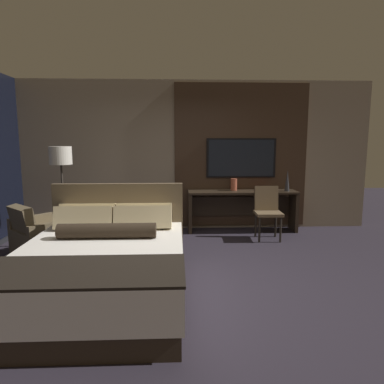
{
  "coord_description": "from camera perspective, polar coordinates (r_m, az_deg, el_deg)",
  "views": [
    {
      "loc": [
        -0.07,
        -3.93,
        1.69
      ],
      "look_at": [
        0.14,
        0.94,
        0.95
      ],
      "focal_mm": 32.0,
      "sensor_mm": 36.0,
      "label": 1
    }
  ],
  "objects": [
    {
      "name": "desk_chair",
      "position": [
        6.05,
        12.43,
        -2.54
      ],
      "size": [
        0.46,
        0.46,
        0.91
      ],
      "rotation": [
        0.0,
        0.0,
        -0.03
      ],
      "color": "brown",
      "rests_on": "ground_plane"
    },
    {
      "name": "wall_back_tv_panel",
      "position": [
        6.54,
        -0.38,
        6.03
      ],
      "size": [
        7.2,
        0.09,
        2.8
      ],
      "color": "gray",
      "rests_on": "ground_plane"
    },
    {
      "name": "floor_lamp",
      "position": [
        5.72,
        -20.99,
        4.47
      ],
      "size": [
        0.34,
        0.34,
        1.6
      ],
      "color": "#282623",
      "rests_on": "ground_plane"
    },
    {
      "name": "vase_short",
      "position": [
        6.46,
        6.98,
        1.25
      ],
      "size": [
        0.12,
        0.12,
        0.22
      ],
      "color": "#B2563D",
      "rests_on": "desk"
    },
    {
      "name": "tv",
      "position": [
        6.57,
        8.18,
        5.63
      ],
      "size": [
        1.31,
        0.04,
        0.74
      ],
      "color": "black"
    },
    {
      "name": "book",
      "position": [
        6.53,
        11.5,
        0.37
      ],
      "size": [
        0.22,
        0.15,
        0.03
      ],
      "color": "maroon",
      "rests_on": "desk"
    },
    {
      "name": "vase_tall",
      "position": [
        6.54,
        15.59,
        1.85
      ],
      "size": [
        0.09,
        0.09,
        0.39
      ],
      "color": "#333338",
      "rests_on": "desk"
    },
    {
      "name": "desk",
      "position": [
        6.5,
        8.31,
        -1.86
      ],
      "size": [
        2.02,
        0.46,
        0.76
      ],
      "color": "#2D2319",
      "rests_on": "ground_plane"
    },
    {
      "name": "ground_plane",
      "position": [
        4.28,
        -1.31,
        -14.67
      ],
      "size": [
        16.0,
        16.0,
        0.0
      ],
      "primitive_type": "plane",
      "color": "#28232D"
    },
    {
      "name": "armchair_by_window",
      "position": [
        5.48,
        -23.79,
        -7.13
      ],
      "size": [
        1.01,
        1.01,
        0.8
      ],
      "rotation": [
        0.0,
        0.0,
        2.38
      ],
      "color": "brown",
      "rests_on": "ground_plane"
    },
    {
      "name": "bed",
      "position": [
        3.86,
        -14.42,
        -11.87
      ],
      "size": [
        1.71,
        2.19,
        1.13
      ],
      "color": "#33281E",
      "rests_on": "ground_plane"
    }
  ]
}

